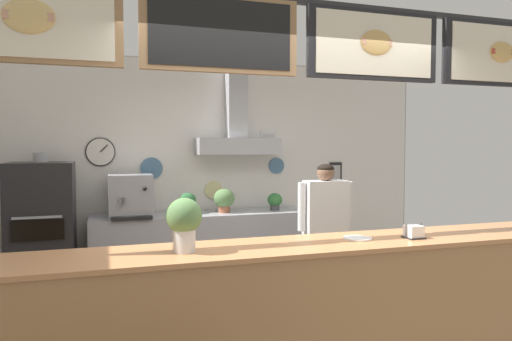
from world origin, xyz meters
TOP-DOWN VIEW (x-y plane):
  - back_wall_assembly at (0.01, 2.46)m, footprint 5.57×2.89m
  - service_counter at (0.00, -0.38)m, footprint 4.96×0.60m
  - back_prep_counter at (-0.24, 2.24)m, footprint 2.55×0.59m
  - pizza_oven at (-1.96, 2.11)m, footprint 0.64×0.67m
  - shop_worker at (0.75, 1.01)m, footprint 0.58×0.24m
  - espresso_machine at (-1.06, 2.22)m, footprint 0.48×0.53m
  - potted_rosemary at (0.02, 2.22)m, footprint 0.25×0.25m
  - potted_sage at (-0.40, 2.27)m, footprint 0.19×0.19m
  - potted_thyme at (0.67, 2.25)m, footprint 0.18×0.18m
  - basil_vase at (-0.88, -0.40)m, footprint 0.22×0.22m
  - condiment_plate at (0.32, -0.37)m, footprint 0.20×0.20m
  - napkin_holder at (0.72, -0.45)m, footprint 0.13×0.12m

SIDE VIEW (x-z plane):
  - back_prep_counter at x=-0.24m, z-range -0.01..0.93m
  - service_counter at x=0.00m, z-range 0.00..1.08m
  - pizza_oven at x=-1.96m, z-range -0.05..1.61m
  - shop_worker at x=0.75m, z-range 0.05..1.60m
  - potted_thyme at x=0.67m, z-range 0.94..1.15m
  - potted_sage at x=-0.40m, z-range 0.96..1.20m
  - condiment_plate at x=0.32m, z-range 1.08..1.10m
  - potted_rosemary at x=0.02m, z-range 0.95..1.23m
  - napkin_holder at x=0.72m, z-range 1.07..1.18m
  - espresso_machine at x=-1.06m, z-range 0.93..1.41m
  - basil_vase at x=-0.88m, z-range 1.10..1.43m
  - back_wall_assembly at x=0.01m, z-range 0.10..2.89m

